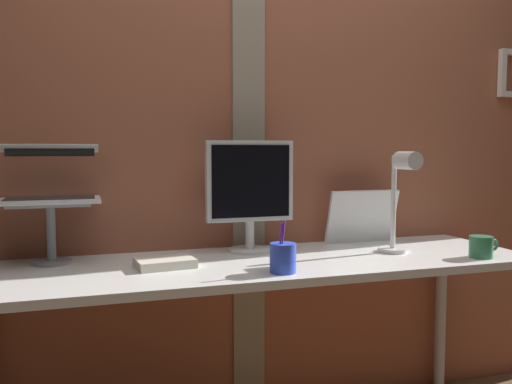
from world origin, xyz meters
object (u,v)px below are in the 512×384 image
Objects in this scene: monitor at (250,188)px; pen_cup at (283,258)px; whiteboard_panel at (362,217)px; coffee_mug at (482,247)px; laptop at (51,185)px; desk_lamp at (401,191)px.

pen_cup is (-0.01, -0.39, -0.21)m from monitor.
whiteboard_panel reaches higher than coffee_mug.
pen_cup is at bearing -179.98° from coffee_mug.
laptop is at bearing 174.68° from monitor.
whiteboard_panel is 2.62× the size of coffee_mug.
coffee_mug is at bearing -56.70° from whiteboard_panel.
laptop is at bearing 166.70° from desk_lamp.
desk_lamp is 2.27× the size of pen_cup.
monitor is at bearing 156.58° from desk_lamp.
desk_lamp is at bearing 149.44° from coffee_mug.
laptop is 1.30m from whiteboard_panel.
pen_cup is at bearing -164.46° from desk_lamp.
monitor is 1.38× the size of whiteboard_panel.
coffee_mug is (1.57, -0.46, -0.24)m from laptop.
laptop is at bearing 163.55° from coffee_mug.
coffee_mug is (0.81, -0.39, -0.22)m from monitor.
whiteboard_panel is at bearing 93.97° from desk_lamp.
monitor is 0.76m from laptop.
laptop is 1.34m from desk_lamp.
desk_lamp reaches higher than coffee_mug.
coffee_mug is at bearing -25.82° from monitor.
desk_lamp is 0.37m from coffee_mug.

